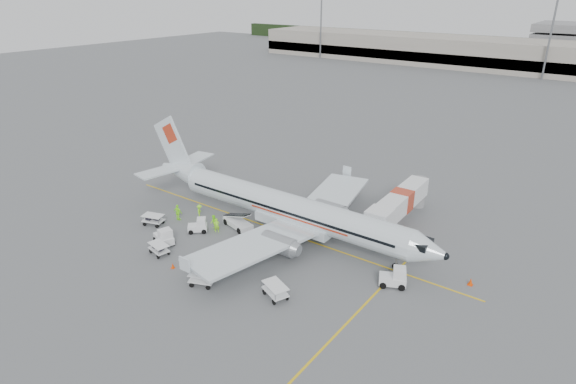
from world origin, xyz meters
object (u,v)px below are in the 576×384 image
at_px(aircraft, 290,190).
at_px(belt_loader, 238,216).
at_px(tug_mid, 164,236).
at_px(tug_aft, 197,225).
at_px(tug_fore, 393,277).
at_px(jet_bridge, 401,207).

relative_size(aircraft, belt_loader, 7.19).
xyz_separation_m(tug_mid, tug_aft, (0.85, 3.90, -0.14)).
relative_size(tug_fore, tug_mid, 0.99).
xyz_separation_m(tug_fore, tug_mid, (-22.15, -6.90, 0.01)).
xyz_separation_m(aircraft, tug_fore, (13.12, -2.61, -4.08)).
height_order(belt_loader, tug_fore, belt_loader).
height_order(jet_bridge, belt_loader, jet_bridge).
xyz_separation_m(aircraft, jet_bridge, (8.53, 9.22, -3.07)).
height_order(jet_bridge, tug_aft, jet_bridge).
xyz_separation_m(belt_loader, tug_fore, (18.50, -0.37, -0.46)).
distance_m(aircraft, tug_fore, 13.99).
relative_size(jet_bridge, belt_loader, 2.90).
bearing_deg(tug_fore, belt_loader, 154.22).
bearing_deg(aircraft, tug_mid, -133.55).
xyz_separation_m(belt_loader, tug_mid, (-3.65, -7.28, -0.44)).
xyz_separation_m(aircraft, tug_aft, (-8.18, -5.62, -4.21)).
bearing_deg(aircraft, tug_fore, -11.34).
bearing_deg(belt_loader, jet_bridge, 54.40).
xyz_separation_m(belt_loader, tug_aft, (-2.80, -3.38, -0.58)).
distance_m(aircraft, jet_bridge, 12.93).
bearing_deg(tug_aft, aircraft, -7.44).
relative_size(belt_loader, tug_fore, 2.14).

